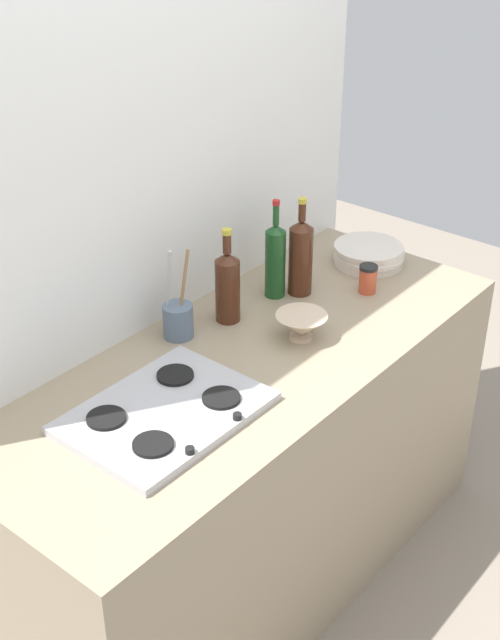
{
  "coord_description": "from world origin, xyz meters",
  "views": [
    {
      "loc": [
        -1.65,
        -1.36,
        2.27
      ],
      "look_at": [
        0.0,
        0.0,
        1.02
      ],
      "focal_mm": 48.25,
      "sensor_mm": 36.0,
      "label": 1
    }
  ],
  "objects": [
    {
      "name": "wine_bottle_leftmost",
      "position": [
        0.41,
        0.12,
        1.04
      ],
      "size": [
        0.08,
        0.08,
        0.34
      ],
      "color": "#472314",
      "rests_on": "counter_block"
    },
    {
      "name": "counter_block",
      "position": [
        0.0,
        0.0,
        0.45
      ],
      "size": [
        1.8,
        0.7,
        0.9
      ],
      "primitive_type": "cube",
      "color": "tan",
      "rests_on": "ground"
    },
    {
      "name": "backsplash_panel",
      "position": [
        0.0,
        0.38,
        1.25
      ],
      "size": [
        1.9,
        0.06,
        2.49
      ],
      "primitive_type": "cube",
      "color": "white",
      "rests_on": "ground"
    },
    {
      "name": "condiment_jar_front",
      "position": [
        0.55,
        -0.05,
        0.95
      ],
      "size": [
        0.06,
        0.06,
        0.1
      ],
      "color": "#C64C2D",
      "rests_on": "counter_block"
    },
    {
      "name": "mixing_bowl",
      "position": [
        0.17,
        -0.06,
        0.94
      ],
      "size": [
        0.16,
        0.16,
        0.08
      ],
      "color": "beige",
      "rests_on": "counter_block"
    },
    {
      "name": "ground_plane",
      "position": [
        0.0,
        0.0,
        0.0
      ],
      "size": [
        6.0,
        6.0,
        0.0
      ],
      "primitive_type": "plane",
      "color": "gray",
      "rests_on": "ground"
    },
    {
      "name": "wine_bottle_mid_right",
      "position": [
        0.34,
        0.17,
        1.03
      ],
      "size": [
        0.07,
        0.07,
        0.34
      ],
      "color": "#19471E",
      "rests_on": "counter_block"
    },
    {
      "name": "plate_stack",
      "position": [
        0.74,
        0.06,
        0.94
      ],
      "size": [
        0.25,
        0.25,
        0.07
      ],
      "color": "silver",
      "rests_on": "counter_block"
    },
    {
      "name": "utensil_crock",
      "position": [
        -0.06,
        0.24,
        0.96
      ],
      "size": [
        0.09,
        0.09,
        0.3
      ],
      "color": "slate",
      "rests_on": "counter_block"
    },
    {
      "name": "wine_bottle_mid_left",
      "position": [
        0.12,
        0.19,
        1.02
      ],
      "size": [
        0.08,
        0.08,
        0.31
      ],
      "color": "#472314",
      "rests_on": "counter_block"
    },
    {
      "name": "stovetop_hob",
      "position": [
        -0.38,
        -0.02,
        0.91
      ],
      "size": [
        0.51,
        0.38,
        0.04
      ],
      "color": "#B2B2B7",
      "rests_on": "counter_block"
    }
  ]
}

